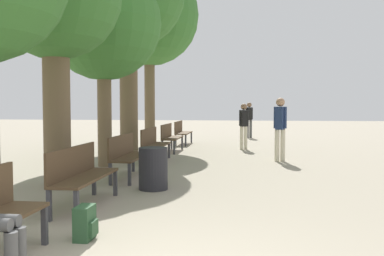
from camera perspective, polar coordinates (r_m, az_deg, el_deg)
The scene contains 12 objects.
bench_row_1 at distance 6.82m, azimuth -14.70°, elevation -5.64°, with size 0.47×1.81×0.93m.
bench_row_2 at distance 9.30m, azimuth -8.65°, elevation -3.26°, with size 0.47×1.81×0.93m.
bench_row_3 at distance 11.84m, azimuth -5.19°, elevation -1.88°, with size 0.47×1.81×0.93m.
bench_row_4 at distance 14.42m, azimuth -2.96°, elevation -0.98°, with size 0.47×1.81×0.93m.
bench_row_5 at distance 17.02m, azimuth -1.41°, elevation -0.36°, with size 0.47×1.81×0.93m.
tree_row_2 at distance 11.30m, azimuth -11.71°, elevation 13.48°, with size 2.92×2.92×5.11m.
tree_row_4 at distance 16.46m, azimuth -5.72°, elevation 14.54°, with size 3.69×3.69×6.72m.
backpack at distance 5.24m, azimuth -14.06°, elevation -12.20°, with size 0.22×0.31×0.40m.
pedestrian_near at distance 20.55m, azimuth 7.63°, elevation 1.39°, with size 0.34×0.28×1.69m.
pedestrian_mid at distance 12.08m, azimuth 11.67°, elevation 0.39°, with size 0.36×0.30×1.77m.
pedestrian_far at distance 15.14m, azimuth 6.92°, elevation 0.64°, with size 0.33×0.27×1.62m.
trash_bin at distance 8.00m, azimuth -5.20°, elevation -5.40°, with size 0.54×0.54×0.78m.
Camera 1 is at (0.96, -3.23, 1.57)m, focal length 40.00 mm.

